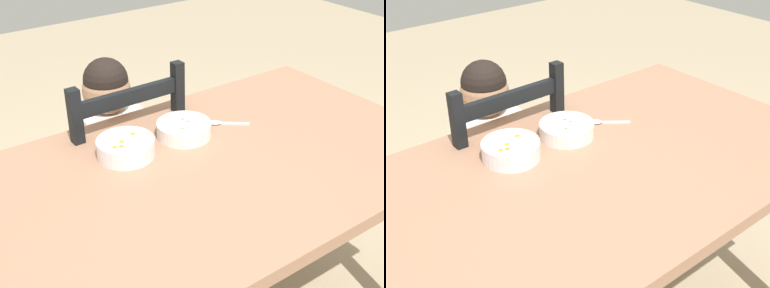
% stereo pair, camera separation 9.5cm
% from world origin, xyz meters
% --- Properties ---
extents(dining_table, '(1.44, 0.87, 0.76)m').
position_xyz_m(dining_table, '(0.00, 0.00, 0.66)').
color(dining_table, '#9E7156').
rests_on(dining_table, ground).
extents(dining_chair, '(0.42, 0.42, 0.94)m').
position_xyz_m(dining_chair, '(-0.09, 0.48, 0.45)').
color(dining_chair, black).
rests_on(dining_chair, ground).
extents(child_figure, '(0.32, 0.31, 0.95)m').
position_xyz_m(child_figure, '(-0.09, 0.48, 0.62)').
color(child_figure, white).
rests_on(child_figure, ground).
extents(bowl_of_peas, '(0.17, 0.17, 0.05)m').
position_xyz_m(bowl_of_peas, '(0.02, 0.18, 0.78)').
color(bowl_of_peas, white).
rests_on(bowl_of_peas, dining_table).
extents(bowl_of_carrots, '(0.17, 0.17, 0.06)m').
position_xyz_m(bowl_of_carrots, '(-0.20, 0.18, 0.79)').
color(bowl_of_carrots, white).
rests_on(bowl_of_carrots, dining_table).
extents(spoon, '(0.12, 0.10, 0.01)m').
position_xyz_m(spoon, '(0.16, 0.18, 0.76)').
color(spoon, silver).
rests_on(spoon, dining_table).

